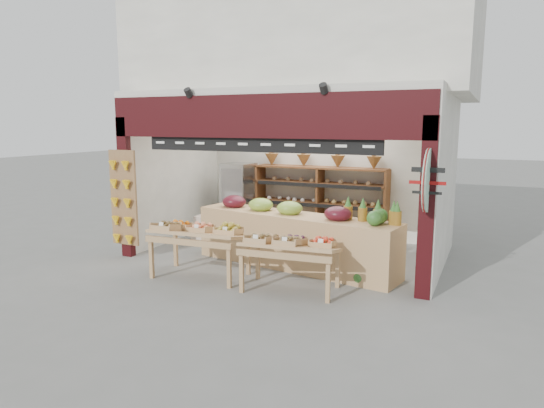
% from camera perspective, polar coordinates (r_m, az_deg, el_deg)
% --- Properties ---
extents(ground, '(60.00, 60.00, 0.00)m').
position_cam_1_polar(ground, '(9.27, 0.99, -6.42)').
color(ground, slate).
rests_on(ground, ground).
extents(shop_structure, '(6.36, 5.12, 5.40)m').
position_cam_1_polar(shop_structure, '(10.50, 4.78, 17.01)').
color(shop_structure, white).
rests_on(shop_structure, ground).
extents(banana_board, '(0.60, 0.15, 1.80)m').
position_cam_1_polar(banana_board, '(9.53, -17.16, 0.46)').
color(banana_board, olive).
rests_on(banana_board, ground).
extents(gift_sign, '(0.04, 0.93, 0.92)m').
position_cam_1_polar(gift_sign, '(7.10, 17.85, 2.65)').
color(gift_sign, '#BFF0D0').
rests_on(gift_sign, ground).
extents(back_shelving, '(3.01, 0.49, 1.86)m').
position_cam_1_polar(back_shelving, '(10.79, 5.67, 1.86)').
color(back_shelving, brown).
rests_on(back_shelving, ground).
extents(refrigerator, '(0.68, 0.68, 1.64)m').
position_cam_1_polar(refrigerator, '(11.15, -3.93, 0.60)').
color(refrigerator, '#B4B6BB').
rests_on(refrigerator, ground).
extents(cardboard_stack, '(0.95, 0.68, 0.62)m').
position_cam_1_polar(cardboard_stack, '(10.28, -6.89, -3.59)').
color(cardboard_stack, silver).
rests_on(cardboard_stack, ground).
extents(mid_counter, '(3.88, 1.39, 1.18)m').
position_cam_1_polar(mid_counter, '(8.64, 2.61, -4.04)').
color(mid_counter, tan).
rests_on(mid_counter, ground).
extents(display_table_left, '(1.60, 0.97, 0.99)m').
position_cam_1_polar(display_table_left, '(8.22, -8.94, -3.23)').
color(display_table_left, tan).
rests_on(display_table_left, ground).
extents(display_table_right, '(1.52, 0.95, 0.94)m').
position_cam_1_polar(display_table_right, '(7.42, 1.82, -4.71)').
color(display_table_right, tan).
rests_on(display_table_right, ground).
extents(watermelon_pile, '(0.69, 0.69, 0.54)m').
position_cam_1_polar(watermelon_pile, '(8.08, 10.53, -7.66)').
color(watermelon_pile, '#20501A').
rests_on(watermelon_pile, ground).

